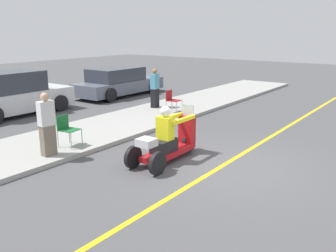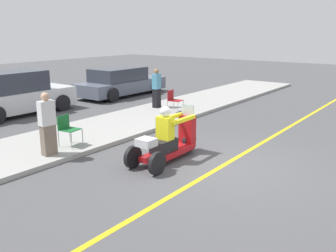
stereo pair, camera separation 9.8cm
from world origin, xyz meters
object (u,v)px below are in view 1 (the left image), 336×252
spectator_far_back (47,126)px  folding_chair_curbside (66,127)px  motorcycle_trike (168,142)px  parked_car_lot_right (13,95)px  parked_car_lot_far (119,82)px  spectator_end_of_line (155,89)px  folding_chair_set_back (172,99)px

spectator_far_back → folding_chair_curbside: 0.86m
folding_chair_curbside → motorcycle_trike: bearing=-71.3°
parked_car_lot_right → parked_car_lot_far: parked_car_lot_right is taller
spectator_end_of_line → parked_car_lot_far: spectator_end_of_line is taller
folding_chair_curbside → parked_car_lot_right: parked_car_lot_right is taller
motorcycle_trike → folding_chair_set_back: bearing=34.6°
folding_chair_set_back → parked_car_lot_right: parked_car_lot_right is taller
spectator_far_back → parked_car_lot_far: (7.88, 5.08, -0.22)m
motorcycle_trike → spectator_end_of_line: bearing=41.2°
spectator_end_of_line → folding_chair_curbside: (-5.43, -1.26, -0.24)m
spectator_far_back → folding_chair_curbside: spectator_far_back is taller
motorcycle_trike → folding_chair_set_back: 5.11m
motorcycle_trike → spectator_end_of_line: 6.01m
motorcycle_trike → spectator_far_back: 2.99m
spectator_far_back → motorcycle_trike: bearing=-55.3°
motorcycle_trike → spectator_end_of_line: (4.52, 3.95, 0.38)m
folding_chair_set_back → folding_chair_curbside: (-5.11, -0.21, 0.00)m
folding_chair_curbside → parked_car_lot_right: 5.31m
spectator_end_of_line → spectator_far_back: size_ratio=0.99×
spectator_far_back → spectator_end_of_line: bearing=13.7°
motorcycle_trike → folding_chair_curbside: size_ratio=2.88×
spectator_end_of_line → folding_chair_set_back: bearing=-106.7°
motorcycle_trike → spectator_far_back: size_ratio=1.51×
parked_car_lot_right → folding_chair_curbside: bearing=-108.0°
motorcycle_trike → spectator_far_back: (-1.69, 2.43, 0.39)m
motorcycle_trike → parked_car_lot_far: size_ratio=0.49×
motorcycle_trike → folding_chair_set_back: (4.20, 2.90, 0.14)m
motorcycle_trike → folding_chair_set_back: motorcycle_trike is taller
motorcycle_trike → folding_chair_curbside: (-0.91, 2.69, 0.14)m
motorcycle_trike → parked_car_lot_right: size_ratio=0.55×
motorcycle_trike → spectator_far_back: bearing=124.7°
spectator_end_of_line → folding_chair_curbside: bearing=-166.9°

